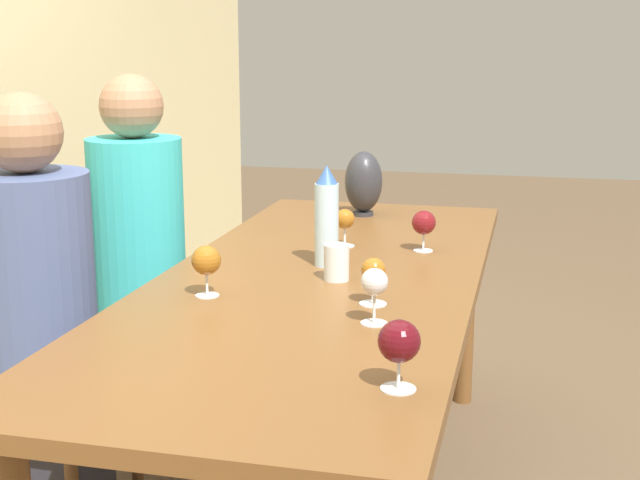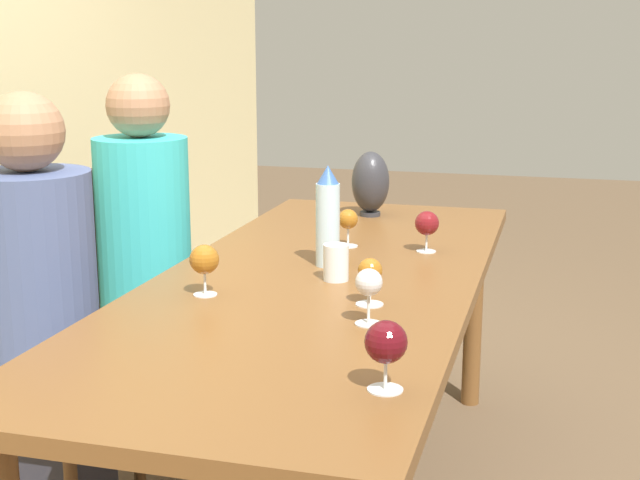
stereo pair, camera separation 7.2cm
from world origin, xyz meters
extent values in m
cube|color=brown|center=(0.00, 0.00, 0.74)|extent=(2.23, 0.87, 0.04)
cylinder|color=brown|center=(1.01, -0.34, 0.36)|extent=(0.07, 0.07, 0.72)
cylinder|color=brown|center=(1.01, 0.34, 0.36)|extent=(0.07, 0.07, 0.72)
cylinder|color=silver|center=(0.11, 0.01, 0.88)|extent=(0.07, 0.07, 0.24)
cone|color=#33599E|center=(0.11, 0.01, 1.03)|extent=(0.06, 0.06, 0.05)
cylinder|color=silver|center=(-0.04, -0.06, 0.81)|extent=(0.07, 0.07, 0.10)
cylinder|color=#2D2D33|center=(0.86, 0.04, 0.77)|extent=(0.08, 0.08, 0.01)
ellipsoid|color=#2D2D33|center=(0.86, 0.04, 0.89)|extent=(0.14, 0.14, 0.22)
cylinder|color=silver|center=(0.35, -0.24, 0.76)|extent=(0.06, 0.06, 0.00)
cylinder|color=silver|center=(0.35, -0.24, 0.79)|extent=(0.01, 0.01, 0.06)
sphere|color=maroon|center=(0.35, -0.24, 0.85)|extent=(0.07, 0.07, 0.07)
cylinder|color=silver|center=(-0.27, 0.23, 0.76)|extent=(0.06, 0.06, 0.00)
cylinder|color=silver|center=(-0.27, 0.23, 0.80)|extent=(0.01, 0.01, 0.06)
sphere|color=#995B19|center=(-0.27, 0.23, 0.86)|extent=(0.08, 0.08, 0.08)
cylinder|color=silver|center=(-0.39, -0.22, 0.76)|extent=(0.06, 0.06, 0.00)
cylinder|color=silver|center=(-0.39, -0.22, 0.80)|extent=(0.01, 0.01, 0.07)
sphere|color=silver|center=(-0.39, -0.22, 0.86)|extent=(0.06, 0.06, 0.06)
cylinder|color=silver|center=(-0.24, -0.19, 0.76)|extent=(0.07, 0.07, 0.00)
cylinder|color=silver|center=(-0.24, -0.19, 0.80)|extent=(0.01, 0.01, 0.06)
sphere|color=#995B19|center=(-0.24, -0.19, 0.85)|extent=(0.06, 0.06, 0.06)
cylinder|color=silver|center=(-0.76, -0.34, 0.76)|extent=(0.07, 0.07, 0.00)
cylinder|color=silver|center=(-0.76, -0.34, 0.80)|extent=(0.01, 0.01, 0.06)
sphere|color=#510C14|center=(-0.76, -0.34, 0.86)|extent=(0.08, 0.08, 0.08)
cylinder|color=silver|center=(0.36, 0.01, 0.76)|extent=(0.06, 0.06, 0.00)
cylinder|color=silver|center=(0.36, 0.01, 0.80)|extent=(0.01, 0.01, 0.06)
sphere|color=#995B19|center=(0.36, 0.01, 0.85)|extent=(0.06, 0.06, 0.06)
cube|color=brown|center=(-0.24, 0.75, 0.46)|extent=(0.44, 0.44, 0.04)
cylinder|color=brown|center=(-0.05, 0.56, 0.22)|extent=(0.04, 0.04, 0.44)
cylinder|color=brown|center=(-0.05, 0.94, 0.22)|extent=(0.04, 0.04, 0.44)
cube|color=brown|center=(0.42, 0.75, 0.46)|extent=(0.44, 0.44, 0.04)
cube|color=brown|center=(0.42, 0.95, 0.72)|extent=(0.40, 0.03, 0.48)
cylinder|color=brown|center=(0.23, 0.56, 0.22)|extent=(0.04, 0.04, 0.44)
cylinder|color=brown|center=(0.61, 0.56, 0.22)|extent=(0.04, 0.04, 0.44)
cylinder|color=brown|center=(0.23, 0.94, 0.22)|extent=(0.04, 0.04, 0.44)
cylinder|color=brown|center=(0.61, 0.94, 0.22)|extent=(0.04, 0.04, 0.44)
cube|color=#2D2D38|center=(-0.24, 0.69, 0.24)|extent=(0.25, 0.18, 0.48)
cylinder|color=#475684|center=(-0.24, 0.75, 0.77)|extent=(0.34, 0.34, 0.58)
sphere|color=#9E7051|center=(-0.24, 0.75, 1.17)|extent=(0.21, 0.21, 0.21)
cube|color=#2D2D38|center=(0.42, 0.69, 0.24)|extent=(0.24, 0.18, 0.48)
cylinder|color=#33B7BC|center=(0.42, 0.75, 0.78)|extent=(0.32, 0.32, 0.60)
sphere|color=#9E7051|center=(0.42, 0.75, 1.19)|extent=(0.21, 0.21, 0.21)
camera|label=1|loc=(-2.33, -0.57, 1.42)|focal=50.00mm
camera|label=2|loc=(-2.31, -0.64, 1.42)|focal=50.00mm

